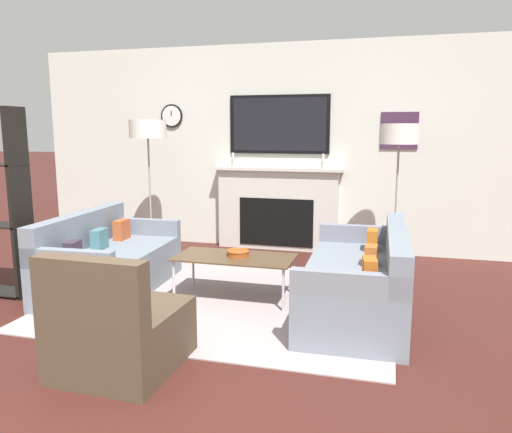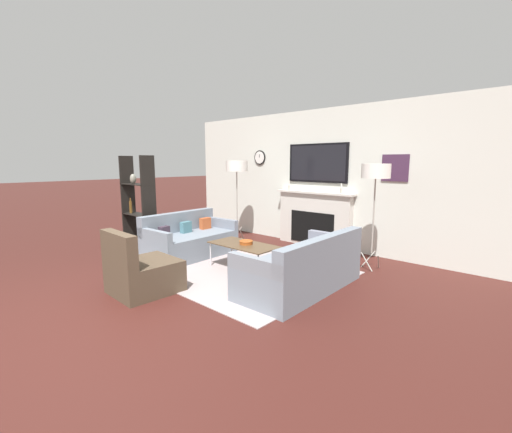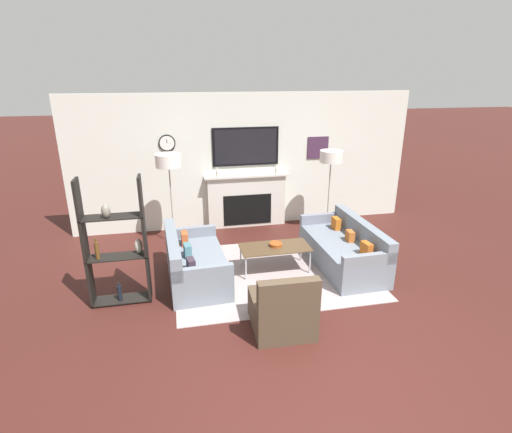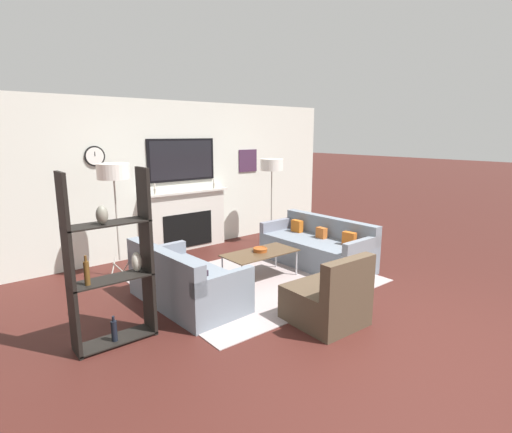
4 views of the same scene
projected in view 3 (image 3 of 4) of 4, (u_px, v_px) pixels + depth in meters
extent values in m
plane|color=#3E1A15|center=(323.00, 369.00, 4.35)|extent=(60.00, 60.00, 0.00)
cube|color=silver|center=(245.00, 161.00, 8.10)|extent=(6.95, 0.07, 2.70)
cube|color=beige|center=(247.00, 201.00, 8.27)|extent=(1.61, 0.16, 1.06)
cube|color=black|center=(248.00, 210.00, 8.25)|extent=(1.00, 0.01, 0.64)
cube|color=beige|center=(247.00, 176.00, 8.07)|extent=(1.73, 0.22, 0.04)
cylinder|color=#B2AD9E|center=(217.00, 174.00, 7.90)|extent=(0.04, 0.04, 0.10)
cylinder|color=white|center=(217.00, 170.00, 7.87)|extent=(0.03, 0.03, 0.09)
cylinder|color=#B2AD9E|center=(276.00, 171.00, 8.13)|extent=(0.04, 0.04, 0.10)
cylinder|color=white|center=(276.00, 167.00, 8.10)|extent=(0.03, 0.03, 0.09)
cube|color=black|center=(246.00, 146.00, 7.95)|extent=(1.34, 0.04, 0.76)
cube|color=black|center=(246.00, 147.00, 7.93)|extent=(1.24, 0.01, 0.68)
cylinder|color=black|center=(167.00, 143.00, 7.61)|extent=(0.32, 0.02, 0.32)
cylinder|color=silver|center=(167.00, 143.00, 7.60)|extent=(0.27, 0.00, 0.27)
cube|color=black|center=(167.00, 141.00, 7.58)|extent=(0.01, 0.00, 0.07)
cube|color=#40253F|center=(318.00, 148.00, 8.28)|extent=(0.45, 0.02, 0.45)
cube|color=gray|center=(272.00, 272.00, 6.46)|extent=(3.09, 2.45, 0.01)
cube|color=slate|center=(197.00, 268.00, 6.16)|extent=(0.93, 1.64, 0.42)
cube|color=slate|center=(173.00, 248.00, 5.95)|extent=(0.24, 1.61, 0.35)
cube|color=slate|center=(191.00, 232.00, 6.74)|extent=(0.85, 0.14, 0.18)
cube|color=slate|center=(203.00, 273.00, 5.38)|extent=(0.85, 0.14, 0.18)
cube|color=#AE4E27|center=(185.00, 239.00, 6.45)|extent=(0.11, 0.22, 0.21)
cube|color=#436F7A|center=(188.00, 251.00, 6.02)|extent=(0.12, 0.21, 0.20)
cube|color=#362A36|center=(191.00, 265.00, 5.60)|extent=(0.13, 0.20, 0.18)
cube|color=slate|center=(342.00, 254.00, 6.62)|extent=(0.88, 1.89, 0.44)
cube|color=slate|center=(362.00, 231.00, 6.56)|extent=(0.20, 1.87, 0.32)
cube|color=slate|center=(369.00, 260.00, 5.70)|extent=(0.84, 0.12, 0.18)
cube|color=slate|center=(322.00, 218.00, 7.32)|extent=(0.84, 0.12, 0.18)
cube|color=#BB581B|center=(366.00, 249.00, 6.03)|extent=(0.13, 0.22, 0.20)
cube|color=#B15924|center=(350.00, 236.00, 6.54)|extent=(0.11, 0.18, 0.17)
cube|color=#BB5D1A|center=(336.00, 223.00, 7.05)|extent=(0.10, 0.21, 0.21)
cube|color=#493A2B|center=(281.00, 313.00, 5.02)|extent=(0.76, 0.81, 0.41)
cube|color=#493A2B|center=(289.00, 297.00, 4.57)|extent=(0.74, 0.16, 0.43)
cube|color=#4C3823|center=(275.00, 247.00, 6.41)|extent=(1.12, 0.55, 0.02)
cylinder|color=#B7B7BC|center=(246.00, 269.00, 6.16)|extent=(0.02, 0.02, 0.40)
cylinder|color=#B7B7BC|center=(310.00, 262.00, 6.36)|extent=(0.02, 0.02, 0.40)
cylinder|color=#B7B7BC|center=(241.00, 256.00, 6.59)|extent=(0.02, 0.02, 0.40)
cylinder|color=#B7B7BC|center=(301.00, 250.00, 6.79)|extent=(0.02, 0.02, 0.40)
cylinder|color=#994519|center=(276.00, 245.00, 6.43)|extent=(0.20, 0.20, 0.05)
torus|color=#9E491B|center=(276.00, 243.00, 6.42)|extent=(0.21, 0.21, 0.02)
cylinder|color=#9E998E|center=(180.00, 236.00, 7.54)|extent=(0.09, 0.23, 0.28)
cylinder|color=#9E998E|center=(170.00, 236.00, 7.54)|extent=(0.17, 0.19, 0.28)
cylinder|color=#9E998E|center=(173.00, 240.00, 7.38)|extent=(0.23, 0.07, 0.28)
cylinder|color=#9E998E|center=(171.00, 200.00, 7.23)|extent=(0.02, 0.02, 1.22)
cylinder|color=white|center=(168.00, 160.00, 6.99)|extent=(0.46, 0.46, 0.23)
cylinder|color=#9E998E|center=(331.00, 225.00, 8.13)|extent=(0.09, 0.23, 0.27)
cylinder|color=#9E998E|center=(322.00, 225.00, 8.13)|extent=(0.17, 0.19, 0.27)
cylinder|color=#9E998E|center=(328.00, 228.00, 7.97)|extent=(0.23, 0.07, 0.27)
cylinder|color=#9E998E|center=(329.00, 192.00, 7.83)|extent=(0.02, 0.02, 1.18)
cylinder|color=white|center=(331.00, 156.00, 7.60)|extent=(0.43, 0.43, 0.22)
cube|color=black|center=(85.00, 245.00, 5.28)|extent=(0.04, 0.28, 1.80)
cube|color=black|center=(145.00, 240.00, 5.43)|extent=(0.04, 0.28, 1.80)
cube|color=black|center=(123.00, 299.00, 5.65)|extent=(0.81, 0.28, 0.02)
cube|color=black|center=(117.00, 257.00, 5.43)|extent=(0.81, 0.28, 0.01)
cube|color=black|center=(112.00, 217.00, 5.23)|extent=(0.81, 0.28, 0.02)
cylinder|color=brown|center=(97.00, 251.00, 5.31)|extent=(0.05, 0.05, 0.24)
cylinder|color=brown|center=(95.00, 240.00, 5.26)|extent=(0.02, 0.02, 0.06)
cylinder|color=black|center=(120.00, 293.00, 5.58)|extent=(0.06, 0.06, 0.22)
cylinder|color=black|center=(119.00, 285.00, 5.53)|extent=(0.03, 0.03, 0.05)
ellipsoid|color=gray|center=(106.00, 211.00, 5.14)|extent=(0.11, 0.11, 0.19)
ellipsoid|color=beige|center=(139.00, 246.00, 5.48)|extent=(0.11, 0.11, 0.21)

